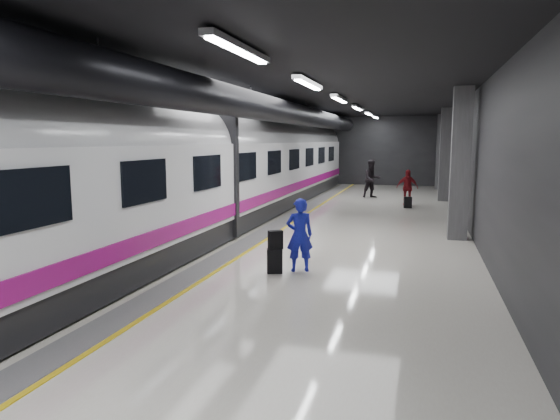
% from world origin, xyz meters
% --- Properties ---
extents(ground, '(40.00, 40.00, 0.00)m').
position_xyz_m(ground, '(0.00, 0.00, 0.00)').
color(ground, silver).
rests_on(ground, ground).
extents(platform_hall, '(10.02, 40.02, 4.51)m').
position_xyz_m(platform_hall, '(-0.29, 0.96, 3.54)').
color(platform_hall, black).
rests_on(platform_hall, ground).
extents(train, '(3.05, 38.00, 4.05)m').
position_xyz_m(train, '(-3.25, -0.00, 2.07)').
color(train, black).
rests_on(train, ground).
extents(traveler_main, '(0.72, 0.61, 1.67)m').
position_xyz_m(traveler_main, '(0.86, -2.94, 0.84)').
color(traveler_main, '#1A1CC7').
rests_on(traveler_main, ground).
extents(suitcase_main, '(0.39, 0.32, 0.55)m').
position_xyz_m(suitcase_main, '(0.36, -3.26, 0.27)').
color(suitcase_main, black).
rests_on(suitcase_main, ground).
extents(shoulder_bag, '(0.35, 0.32, 0.42)m').
position_xyz_m(shoulder_bag, '(0.38, -3.26, 0.76)').
color(shoulder_bag, black).
rests_on(shoulder_bag, suitcase_main).
extents(traveler_far_a, '(1.20, 1.12, 1.96)m').
position_xyz_m(traveler_far_a, '(1.01, 12.32, 0.98)').
color(traveler_far_a, black).
rests_on(traveler_far_a, ground).
extents(traveler_far_b, '(0.98, 0.46, 1.63)m').
position_xyz_m(traveler_far_b, '(2.85, 9.73, 0.81)').
color(traveler_far_b, maroon).
rests_on(traveler_far_b, ground).
extents(suitcase_far, '(0.37, 0.27, 0.49)m').
position_xyz_m(suitcase_far, '(2.93, 8.74, 0.25)').
color(suitcase_far, black).
rests_on(suitcase_far, ground).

